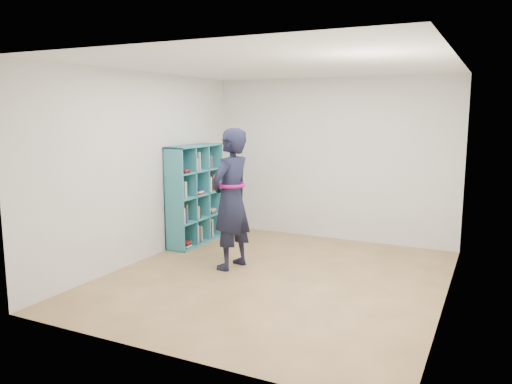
% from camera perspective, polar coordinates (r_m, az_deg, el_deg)
% --- Properties ---
extents(floor, '(4.50, 4.50, 0.00)m').
position_cam_1_polar(floor, '(6.36, 2.18, -9.77)').
color(floor, brown).
rests_on(floor, ground).
extents(ceiling, '(4.50, 4.50, 0.00)m').
position_cam_1_polar(ceiling, '(6.04, 2.34, 14.24)').
color(ceiling, white).
rests_on(ceiling, wall_back).
extents(wall_left, '(0.02, 4.50, 2.60)m').
position_cam_1_polar(wall_left, '(7.11, -12.68, 2.77)').
color(wall_left, silver).
rests_on(wall_left, floor).
extents(wall_right, '(0.02, 4.50, 2.60)m').
position_cam_1_polar(wall_right, '(5.58, 21.41, 0.65)').
color(wall_right, silver).
rests_on(wall_right, floor).
extents(wall_back, '(4.00, 0.02, 2.60)m').
position_cam_1_polar(wall_back, '(8.17, 8.65, 3.69)').
color(wall_back, silver).
rests_on(wall_back, floor).
extents(wall_front, '(4.00, 0.02, 2.60)m').
position_cam_1_polar(wall_front, '(4.13, -10.44, -1.66)').
color(wall_front, silver).
rests_on(wall_front, floor).
extents(bookshelf, '(0.34, 1.17, 1.55)m').
position_cam_1_polar(bookshelf, '(7.89, -7.17, -0.47)').
color(bookshelf, '#297181').
rests_on(bookshelf, floor).
extents(person, '(0.54, 0.74, 1.86)m').
position_cam_1_polar(person, '(6.55, -2.88, -0.81)').
color(person, black).
rests_on(person, floor).
extents(smartphone, '(0.01, 0.10, 0.13)m').
position_cam_1_polar(smartphone, '(6.67, -3.46, 0.42)').
color(smartphone, silver).
rests_on(smartphone, person).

